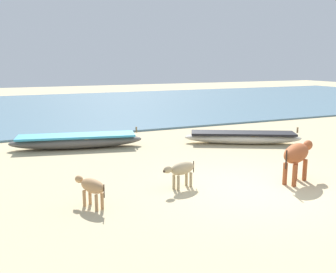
% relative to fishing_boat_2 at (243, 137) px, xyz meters
% --- Properties ---
extents(ground, '(80.00, 80.00, 0.00)m').
position_rel_fishing_boat_2_xyz_m(ground, '(-2.60, -4.29, -0.23)').
color(ground, '#CCB789').
extents(sea_water, '(60.00, 20.00, 0.08)m').
position_rel_fishing_boat_2_xyz_m(sea_water, '(-2.60, 13.74, -0.19)').
color(sea_water, slate).
rests_on(sea_water, ground).
extents(fishing_boat_2, '(4.06, 2.70, 0.61)m').
position_rel_fishing_boat_2_xyz_m(fishing_boat_2, '(0.00, 0.00, 0.00)').
color(fishing_boat_2, beige).
rests_on(fishing_boat_2, ground).
extents(fishing_boat_3, '(4.50, 1.87, 0.66)m').
position_rel_fishing_boat_2_xyz_m(fishing_boat_3, '(-5.54, 1.71, 0.03)').
color(fishing_boat_3, '#5B5651').
rests_on(fishing_boat_3, ground).
extents(cow_adult_rust, '(1.42, 0.88, 0.96)m').
position_rel_fishing_boat_2_xyz_m(cow_adult_rust, '(-1.46, -4.27, 0.46)').
color(cow_adult_rust, '#9E4C28').
rests_on(cow_adult_rust, ground).
extents(calf_near_tan, '(0.55, 0.88, 0.60)m').
position_rel_fishing_boat_2_xyz_m(calf_near_tan, '(-6.37, -3.85, 0.20)').
color(calf_near_tan, tan).
rests_on(calf_near_tan, ground).
extents(calf_far_dun, '(0.94, 0.46, 0.62)m').
position_rel_fishing_boat_2_xyz_m(calf_far_dun, '(-4.21, -3.53, 0.22)').
color(calf_far_dun, tan).
rests_on(calf_far_dun, ground).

